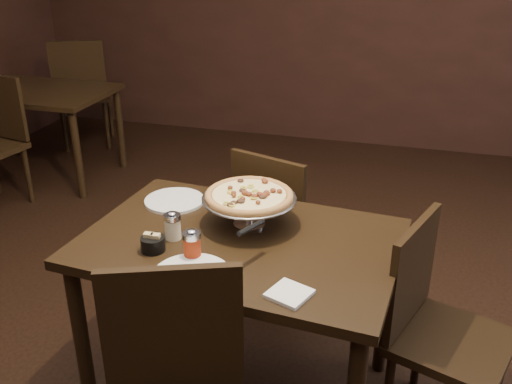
# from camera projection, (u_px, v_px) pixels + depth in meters

# --- Properties ---
(room) EXTENTS (6.04, 7.04, 2.84)m
(room) POSITION_uv_depth(u_px,v_px,m) (228.00, 79.00, 1.88)
(room) COLOR black
(room) RESTS_ON ground
(dining_table) EXTENTS (1.28, 0.91, 0.76)m
(dining_table) POSITION_uv_depth(u_px,v_px,m) (240.00, 261.00, 2.26)
(dining_table) COLOR black
(dining_table) RESTS_ON ground
(background_table) EXTENTS (1.15, 0.77, 0.72)m
(background_table) POSITION_uv_depth(u_px,v_px,m) (38.00, 101.00, 4.50)
(background_table) COLOR black
(background_table) RESTS_ON ground
(pizza_stand) EXTENTS (0.38, 0.38, 0.16)m
(pizza_stand) POSITION_uv_depth(u_px,v_px,m) (249.00, 196.00, 2.27)
(pizza_stand) COLOR silver
(pizza_stand) RESTS_ON dining_table
(parmesan_shaker) EXTENTS (0.07, 0.07, 0.12)m
(parmesan_shaker) POSITION_uv_depth(u_px,v_px,m) (173.00, 226.00, 2.20)
(parmesan_shaker) COLOR #FBEEC3
(parmesan_shaker) RESTS_ON dining_table
(pepper_flake_shaker) EXTENTS (0.07, 0.07, 0.12)m
(pepper_flake_shaker) POSITION_uv_depth(u_px,v_px,m) (192.00, 245.00, 2.06)
(pepper_flake_shaker) COLOR maroon
(pepper_flake_shaker) RESTS_ON dining_table
(packet_caddy) EXTENTS (0.09, 0.09, 0.07)m
(packet_caddy) POSITION_uv_depth(u_px,v_px,m) (153.00, 243.00, 2.12)
(packet_caddy) COLOR black
(packet_caddy) RESTS_ON dining_table
(napkin_stack) EXTENTS (0.16, 0.16, 0.01)m
(napkin_stack) POSITION_uv_depth(u_px,v_px,m) (289.00, 294.00, 1.87)
(napkin_stack) COLOR white
(napkin_stack) RESTS_ON dining_table
(plate_left) EXTENTS (0.26, 0.26, 0.01)m
(plate_left) POSITION_uv_depth(u_px,v_px,m) (174.00, 201.00, 2.51)
(plate_left) COLOR white
(plate_left) RESTS_ON dining_table
(plate_near) EXTENTS (0.27, 0.27, 0.01)m
(plate_near) POSITION_uv_depth(u_px,v_px,m) (192.00, 275.00, 1.97)
(plate_near) COLOR white
(plate_near) RESTS_ON dining_table
(serving_spatula) EXTENTS (0.16, 0.16, 0.02)m
(serving_spatula) POSITION_uv_depth(u_px,v_px,m) (251.00, 228.00, 2.03)
(serving_spatula) COLOR silver
(serving_spatula) RESTS_ON pizza_stand
(chair_far) EXTENTS (0.52, 0.52, 0.88)m
(chair_far) POSITION_uv_depth(u_px,v_px,m) (279.00, 223.00, 2.92)
(chair_far) COLOR black
(chair_far) RESTS_ON ground
(chair_side) EXTENTS (0.52, 0.52, 0.88)m
(chair_side) POSITION_uv_depth(u_px,v_px,m) (436.00, 324.00, 2.18)
(chair_side) COLOR black
(chair_side) RESTS_ON ground
(bg_chair_far) EXTENTS (0.62, 0.62, 1.00)m
(bg_chair_far) POSITION_uv_depth(u_px,v_px,m) (83.00, 89.00, 5.16)
(bg_chair_far) COLOR black
(bg_chair_far) RESTS_ON ground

